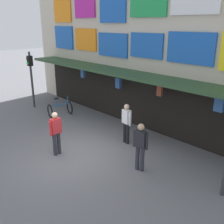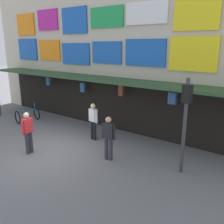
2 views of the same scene
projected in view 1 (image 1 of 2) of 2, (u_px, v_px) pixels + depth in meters
name	position (u px, v px, depth m)	size (l,w,h in m)	color
ground_plane	(75.00, 155.00, 9.82)	(80.00, 80.00, 0.00)	slate
shopfront	(155.00, 41.00, 11.48)	(18.00, 2.60, 8.00)	beige
traffic_light_near	(31.00, 71.00, 14.68)	(0.28, 0.33, 3.20)	#38383D
bicycle_parked	(60.00, 109.00, 13.83)	(0.93, 1.28, 1.05)	black
pedestrian_in_yellow	(56.00, 131.00, 9.58)	(0.24, 0.53, 1.68)	#2D2D38
pedestrian_in_green	(140.00, 145.00, 8.52)	(0.52, 0.30, 1.68)	#2D2D38
pedestrian_in_black	(126.00, 121.00, 10.51)	(0.53, 0.27, 1.68)	black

